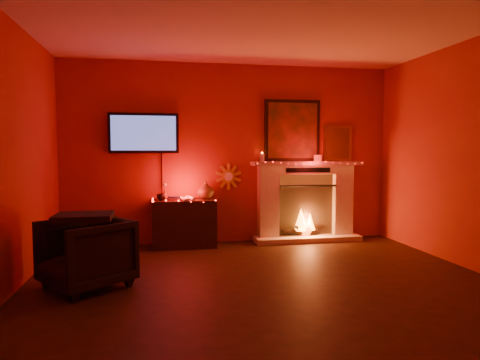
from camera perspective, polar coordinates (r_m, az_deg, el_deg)
The scene contains 6 objects.
room at distance 4.07m, azimuth 4.68°, elevation 3.24°, with size 5.00×5.00×5.00m.
fireplace at distance 6.73m, azimuth 8.66°, elevation -1.83°, with size 1.72×0.40×2.18m.
tv at distance 6.39m, azimuth -12.70°, elevation 6.09°, with size 1.00×0.07×1.24m.
sunburst_clock at distance 6.50m, azimuth -1.54°, elevation 0.44°, with size 0.40×0.03×0.40m.
console_table at distance 6.28m, azimuth -7.33°, elevation -5.40°, with size 0.91×0.52×0.95m.
armchair at distance 4.68m, azimuth -19.88°, elevation -9.18°, with size 0.76×0.78×0.71m, color black.
Camera 1 is at (-1.08, -3.93, 1.40)m, focal length 32.00 mm.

